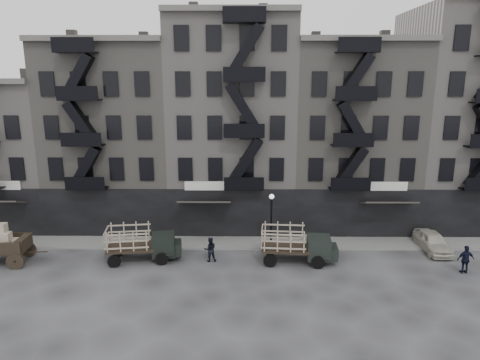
{
  "coord_description": "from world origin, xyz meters",
  "views": [
    {
      "loc": [
        0.99,
        -27.11,
        12.51
      ],
      "look_at": [
        0.7,
        4.0,
        4.98
      ],
      "focal_mm": 32.0,
      "sensor_mm": 36.0,
      "label": 1
    }
  ],
  "objects_px": {
    "stake_truck_west": "(141,241)",
    "stake_truck_east": "(297,242)",
    "pedestrian_mid": "(210,249)",
    "policeman": "(466,259)",
    "car_east": "(433,242)"
  },
  "relations": [
    {
      "from": "stake_truck_west",
      "to": "pedestrian_mid",
      "type": "distance_m",
      "value": 4.81
    },
    {
      "from": "car_east",
      "to": "policeman",
      "type": "distance_m",
      "value": 3.73
    },
    {
      "from": "policeman",
      "to": "pedestrian_mid",
      "type": "bearing_deg",
      "value": -8.56
    },
    {
      "from": "stake_truck_east",
      "to": "pedestrian_mid",
      "type": "height_order",
      "value": "stake_truck_east"
    },
    {
      "from": "pedestrian_mid",
      "to": "policeman",
      "type": "xyz_separation_m",
      "value": [
        16.78,
        -1.69,
        0.07
      ]
    },
    {
      "from": "stake_truck_east",
      "to": "car_east",
      "type": "bearing_deg",
      "value": 15.61
    },
    {
      "from": "stake_truck_east",
      "to": "pedestrian_mid",
      "type": "relative_size",
      "value": 3.0
    },
    {
      "from": "car_east",
      "to": "pedestrian_mid",
      "type": "distance_m",
      "value": 16.37
    },
    {
      "from": "car_east",
      "to": "stake_truck_west",
      "type": "bearing_deg",
      "value": -175.33
    },
    {
      "from": "stake_truck_west",
      "to": "stake_truck_east",
      "type": "distance_m",
      "value": 10.73
    },
    {
      "from": "stake_truck_east",
      "to": "car_east",
      "type": "distance_m",
      "value": 10.52
    },
    {
      "from": "stake_truck_east",
      "to": "pedestrian_mid",
      "type": "bearing_deg",
      "value": -176.27
    },
    {
      "from": "stake_truck_west",
      "to": "pedestrian_mid",
      "type": "relative_size",
      "value": 2.99
    },
    {
      "from": "stake_truck_west",
      "to": "pedestrian_mid",
      "type": "height_order",
      "value": "stake_truck_west"
    },
    {
      "from": "car_east",
      "to": "policeman",
      "type": "xyz_separation_m",
      "value": [
        0.53,
        -3.69,
        0.23
      ]
    }
  ]
}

